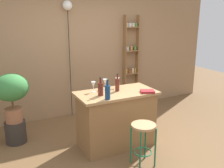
# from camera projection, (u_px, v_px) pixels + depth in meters

# --- Properties ---
(ground) EXTENTS (12.00, 12.00, 0.00)m
(ground) POSITION_uv_depth(u_px,v_px,m) (125.00, 153.00, 3.99)
(ground) COLOR brown
(back_wall) EXTENTS (6.40, 0.10, 2.80)m
(back_wall) POSITION_uv_depth(u_px,v_px,m) (80.00, 48.00, 5.30)
(back_wall) COLOR #997551
(back_wall) RESTS_ON ground
(kitchen_counter) EXTENTS (1.26, 0.65, 0.91)m
(kitchen_counter) POSITION_uv_depth(u_px,v_px,m) (116.00, 119.00, 4.13)
(kitchen_counter) COLOR olive
(kitchen_counter) RESTS_ON ground
(bar_stool) EXTENTS (0.34, 0.34, 0.62)m
(bar_stool) POSITION_uv_depth(u_px,v_px,m) (143.00, 135.00, 3.56)
(bar_stool) COLOR #196642
(bar_stool) RESTS_ON ground
(spice_shelf) EXTENTS (0.34, 0.12, 2.07)m
(spice_shelf) POSITION_uv_depth(u_px,v_px,m) (131.00, 63.00, 5.79)
(spice_shelf) COLOR olive
(spice_shelf) RESTS_ON ground
(plant_stool) EXTENTS (0.34, 0.34, 0.37)m
(plant_stool) POSITION_uv_depth(u_px,v_px,m) (16.00, 132.00, 4.28)
(plant_stool) COLOR #2D2823
(plant_stool) RESTS_ON ground
(potted_plant) EXTENTS (0.55, 0.50, 0.81)m
(potted_plant) POSITION_uv_depth(u_px,v_px,m) (11.00, 91.00, 4.09)
(potted_plant) COLOR #935B3D
(potted_plant) RESTS_ON plant_stool
(bottle_olive_oil) EXTENTS (0.08, 0.08, 0.29)m
(bottle_olive_oil) POSITION_uv_depth(u_px,v_px,m) (108.00, 92.00, 3.64)
(bottle_olive_oil) COLOR navy
(bottle_olive_oil) RESTS_ON kitchen_counter
(bottle_wine_red) EXTENTS (0.07, 0.07, 0.28)m
(bottle_wine_red) POSITION_uv_depth(u_px,v_px,m) (117.00, 84.00, 4.04)
(bottle_wine_red) COLOR #5B2319
(bottle_wine_red) RESTS_ON kitchen_counter
(bottle_sauce_amber) EXTENTS (0.08, 0.08, 0.28)m
(bottle_sauce_amber) POSITION_uv_depth(u_px,v_px,m) (101.00, 89.00, 3.81)
(bottle_sauce_amber) COLOR #5B2319
(bottle_sauce_amber) RESTS_ON kitchen_counter
(wine_glass_left) EXTENTS (0.07, 0.07, 0.16)m
(wine_glass_left) POSITION_uv_depth(u_px,v_px,m) (93.00, 85.00, 3.99)
(wine_glass_left) COLOR silver
(wine_glass_left) RESTS_ON kitchen_counter
(wine_glass_center) EXTENTS (0.07, 0.07, 0.16)m
(wine_glass_center) POSITION_uv_depth(u_px,v_px,m) (105.00, 82.00, 4.15)
(wine_glass_center) COLOR silver
(wine_glass_center) RESTS_ON kitchen_counter
(wine_glass_right) EXTENTS (0.07, 0.07, 0.16)m
(wine_glass_right) POSITION_uv_depth(u_px,v_px,m) (117.00, 81.00, 4.23)
(wine_glass_right) COLOR silver
(wine_glass_right) RESTS_ON kitchen_counter
(cookbook) EXTENTS (0.25, 0.22, 0.03)m
(cookbook) POSITION_uv_depth(u_px,v_px,m) (147.00, 91.00, 3.98)
(cookbook) COLOR maroon
(cookbook) RESTS_ON kitchen_counter
(pendant_globe_light) EXTENTS (0.19, 0.19, 2.34)m
(pendant_globe_light) POSITION_uv_depth(u_px,v_px,m) (67.00, 8.00, 4.89)
(pendant_globe_light) COLOR black
(pendant_globe_light) RESTS_ON ground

